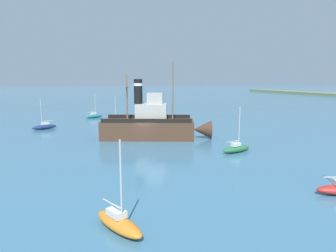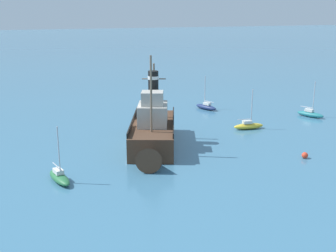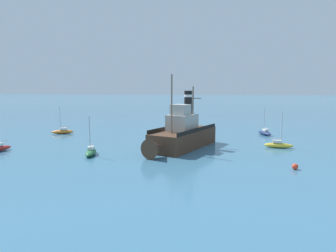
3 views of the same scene
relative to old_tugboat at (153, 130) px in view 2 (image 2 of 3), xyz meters
The scene contains 7 objects.
ground_plane 2.67m from the old_tugboat, 52.49° to the right, with size 600.00×600.00×0.00m, color teal.
old_tugboat is the anchor object (origin of this frame).
sailboat_navy 18.87m from the old_tugboat, 134.16° to the right, with size 2.37×3.94×4.90m.
sailboat_green 12.22m from the old_tugboat, 29.63° to the left, with size 1.86×3.95×4.90m.
sailboat_teal 24.64m from the old_tugboat, 169.99° to the right, with size 2.49×3.93×4.90m.
sailboat_yellow 13.40m from the old_tugboat, behind, with size 3.91×1.56×4.90m.
mooring_buoy 15.48m from the old_tugboat, 144.37° to the left, with size 0.62×0.62×0.62m, color red.
Camera 2 is at (13.13, 41.58, 13.95)m, focal length 45.00 mm.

